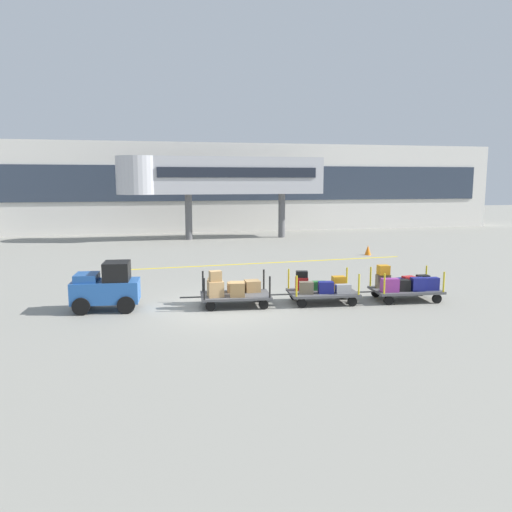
# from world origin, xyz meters

# --- Properties ---
(ground_plane) EXTENTS (120.00, 120.00, 0.00)m
(ground_plane) POSITION_xyz_m (0.00, 0.00, 0.00)
(ground_plane) COLOR gray
(apron_lead_line) EXTENTS (15.19, 1.33, 0.01)m
(apron_lead_line) POSITION_xyz_m (3.62, 8.61, 0.00)
(apron_lead_line) COLOR yellow
(apron_lead_line) RESTS_ON ground_plane
(terminal_building) EXTENTS (56.32, 2.51, 7.18)m
(terminal_building) POSITION_xyz_m (0.00, 25.98, 3.60)
(terminal_building) COLOR silver
(terminal_building) RESTS_ON ground_plane
(jet_bridge) EXTENTS (14.55, 3.00, 5.82)m
(jet_bridge) POSITION_xyz_m (2.50, 19.99, 4.47)
(jet_bridge) COLOR #B7B7BC
(jet_bridge) RESTS_ON ground_plane
(baggage_tug) EXTENTS (2.18, 1.38, 1.58)m
(baggage_tug) POSITION_xyz_m (-3.67, 0.47, 0.75)
(baggage_tug) COLOR #2659A5
(baggage_tug) RESTS_ON ground_plane
(baggage_cart_lead) EXTENTS (3.05, 1.58, 1.26)m
(baggage_cart_lead) POSITION_xyz_m (0.34, 0.17, 0.55)
(baggage_cart_lead) COLOR #4C4C4F
(baggage_cart_lead) RESTS_ON ground_plane
(baggage_cart_middle) EXTENTS (3.05, 1.58, 1.10)m
(baggage_cart_middle) POSITION_xyz_m (3.44, -0.09, 0.49)
(baggage_cart_middle) COLOR #4C4C4F
(baggage_cart_middle) RESTS_ON ground_plane
(baggage_cart_tail) EXTENTS (3.05, 1.58, 1.20)m
(baggage_cart_tail) POSITION_xyz_m (6.41, -0.36, 0.54)
(baggage_cart_tail) COLOR #4C4C4F
(baggage_cart_tail) RESTS_ON ground_plane
(safety_cone_near) EXTENTS (0.36, 0.36, 0.55)m
(safety_cone_near) POSITION_xyz_m (-3.39, 6.03, 0.28)
(safety_cone_near) COLOR orange
(safety_cone_near) RESTS_ON ground_plane
(safety_cone_far) EXTENTS (0.36, 0.36, 0.55)m
(safety_cone_far) POSITION_xyz_m (9.90, 10.12, 0.28)
(safety_cone_far) COLOR orange
(safety_cone_far) RESTS_ON ground_plane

